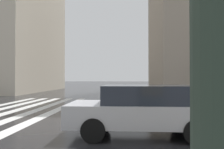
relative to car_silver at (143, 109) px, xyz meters
name	(u,v)px	position (x,y,z in m)	size (l,w,h in m)	color
ground_plane	(31,126)	(1.00, 3.66, -0.76)	(220.00, 220.00, 0.00)	black
zebra_crossing	(19,109)	(5.00, 6.02, -0.75)	(13.00, 4.50, 0.01)	silver
car_silver	(143,109)	(0.00, 0.00, 0.00)	(1.85, 4.10, 1.41)	#B7B7BC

